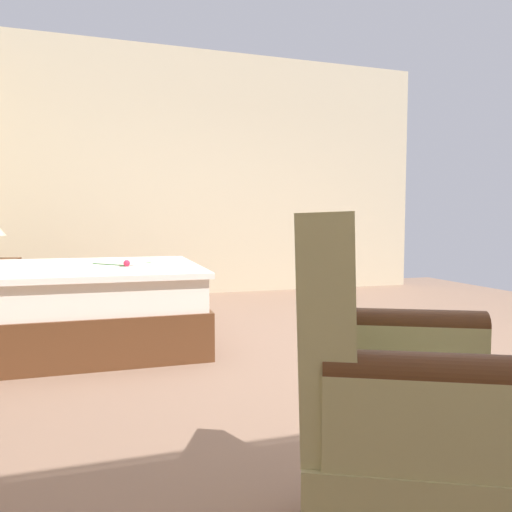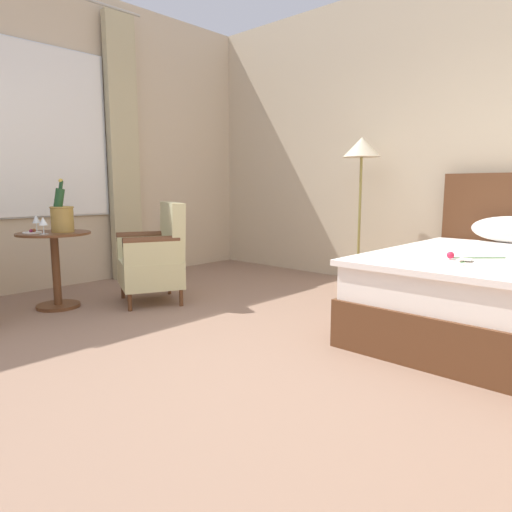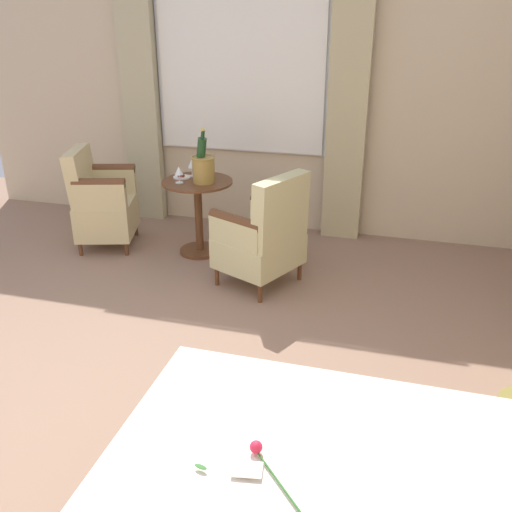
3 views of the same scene
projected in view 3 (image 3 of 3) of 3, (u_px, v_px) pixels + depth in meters
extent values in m
plane|color=#92705B|center=(84.00, 411.00, 3.23)|extent=(7.80, 7.80, 0.00)
cube|color=beige|center=(244.00, 63.00, 5.40)|extent=(0.12, 5.78, 3.18)
cube|color=white|center=(241.00, 58.00, 5.31)|extent=(0.02, 1.69, 1.75)
cube|color=white|center=(240.00, 58.00, 5.29)|extent=(0.02, 1.61, 1.72)
cube|color=#BEB187|center=(350.00, 79.00, 5.05)|extent=(0.10, 0.36, 3.00)
cube|color=#B7AF8A|center=(138.00, 72.00, 5.55)|extent=(0.10, 0.36, 3.00)
cylinder|color=#2D6628|center=(281.00, 485.00, 1.95)|extent=(0.28, 0.26, 0.01)
sphere|color=#DB2342|center=(256.00, 447.00, 2.10)|extent=(0.05, 0.05, 0.05)
ellipsoid|color=#33702D|center=(201.00, 467.00, 2.02)|extent=(0.03, 0.05, 0.01)
cube|color=white|center=(247.00, 469.00, 2.02)|extent=(0.10, 0.12, 0.00)
cylinder|color=brown|center=(200.00, 250.00, 5.28)|extent=(0.38, 0.38, 0.03)
cylinder|color=brown|center=(199.00, 218.00, 5.15)|extent=(0.07, 0.07, 0.66)
cylinder|color=brown|center=(197.00, 182.00, 5.02)|extent=(0.63, 0.63, 0.02)
cylinder|color=#A2803C|center=(204.00, 170.00, 4.93)|extent=(0.19, 0.19, 0.22)
torus|color=#A2803C|center=(203.00, 157.00, 4.88)|extent=(0.20, 0.20, 0.02)
cylinder|color=white|center=(203.00, 160.00, 4.89)|extent=(0.17, 0.17, 0.03)
cylinder|color=#1E4723|center=(201.00, 153.00, 4.88)|extent=(0.10, 0.12, 0.28)
cylinder|color=#193D1E|center=(203.00, 134.00, 4.80)|extent=(0.04, 0.04, 0.08)
sphere|color=gold|center=(203.00, 130.00, 4.78)|extent=(0.04, 0.04, 0.04)
cylinder|color=white|center=(192.00, 176.00, 5.14)|extent=(0.07, 0.07, 0.01)
cylinder|color=white|center=(192.00, 172.00, 5.12)|extent=(0.01, 0.01, 0.08)
cone|color=white|center=(192.00, 164.00, 5.09)|extent=(0.07, 0.07, 0.07)
cylinder|color=white|center=(180.00, 183.00, 4.95)|extent=(0.07, 0.07, 0.01)
cylinder|color=white|center=(179.00, 178.00, 4.94)|extent=(0.01, 0.01, 0.07)
cone|color=white|center=(179.00, 170.00, 4.91)|extent=(0.08, 0.08, 0.07)
cylinder|color=white|center=(182.00, 177.00, 5.09)|extent=(0.16, 0.16, 0.01)
sphere|color=maroon|center=(179.00, 176.00, 5.07)|extent=(0.03, 0.03, 0.03)
sphere|color=brown|center=(183.00, 176.00, 5.08)|extent=(0.03, 0.03, 0.03)
sphere|color=maroon|center=(182.00, 175.00, 5.09)|extent=(0.02, 0.02, 0.02)
cylinder|color=brown|center=(257.00, 256.00, 5.01)|extent=(0.04, 0.04, 0.16)
cylinder|color=brown|center=(217.00, 276.00, 4.65)|extent=(0.04, 0.04, 0.16)
cylinder|color=brown|center=(300.00, 271.00, 4.74)|extent=(0.04, 0.04, 0.16)
cylinder|color=brown|center=(260.00, 293.00, 4.38)|extent=(0.04, 0.04, 0.16)
cube|color=#C7C18C|center=(259.00, 251.00, 4.61)|extent=(0.76, 0.74, 0.25)
cube|color=#C7C18C|center=(281.00, 211.00, 4.32)|extent=(0.57, 0.36, 0.54)
cube|color=#C7C18C|center=(276.00, 216.00, 4.70)|extent=(0.29, 0.49, 0.20)
cylinder|color=brown|center=(276.00, 205.00, 4.66)|extent=(0.29, 0.49, 0.09)
cube|color=#C7C18C|center=(236.00, 233.00, 4.36)|extent=(0.29, 0.49, 0.20)
cylinder|color=brown|center=(236.00, 221.00, 4.32)|extent=(0.29, 0.49, 0.09)
cylinder|color=brown|center=(127.00, 249.00, 5.20)|extent=(0.04, 0.04, 0.12)
cylinder|color=brown|center=(136.00, 229.00, 5.66)|extent=(0.04, 0.04, 0.12)
cylinder|color=brown|center=(81.00, 249.00, 5.20)|extent=(0.04, 0.04, 0.12)
cylinder|color=brown|center=(94.00, 229.00, 5.65)|extent=(0.04, 0.04, 0.12)
cube|color=#CDBC89|center=(107.00, 217.00, 5.34)|extent=(0.70, 0.64, 0.32)
cube|color=#CDBC89|center=(80.00, 176.00, 5.17)|extent=(0.57, 0.31, 0.49)
cube|color=#CDBC89|center=(100.00, 196.00, 5.00)|extent=(0.22, 0.46, 0.24)
cylinder|color=brown|center=(98.00, 183.00, 4.96)|extent=(0.22, 0.46, 0.09)
cube|color=#CDBC89|center=(112.00, 181.00, 5.44)|extent=(0.22, 0.46, 0.24)
cylinder|color=brown|center=(110.00, 169.00, 5.39)|extent=(0.22, 0.46, 0.09)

